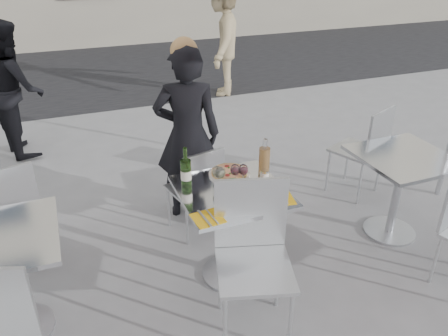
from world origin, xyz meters
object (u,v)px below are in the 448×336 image
object	(u,v)px
chair_near	(253,246)
side_chair_lfar	(9,208)
side_chair_rfar	(367,145)
carafe	(264,161)
woman_diner	(188,135)
sugar_shaker	(264,177)
pedestrian_a	(14,89)
pizza_far	(229,173)
pizza_near	(246,200)
side_table_right	(400,179)
napkin_left	(208,218)
main_table	(232,216)
salad_plate	(233,187)
wine_bottle	(186,172)
wineglass_red_b	(243,170)
napkin_right	(280,198)
wineglass_white_a	(217,172)
pedestrian_b	(222,39)
chair_far	(198,185)
wineglass_red_a	(235,171)
side_table_left	(1,266)
wineglass_white_b	(220,173)

from	to	relation	value
chair_near	side_chair_lfar	size ratio (longest dim) A/B	1.12
side_chair_rfar	carafe	size ratio (longest dim) A/B	3.18
woman_diner	sugar_shaker	xyz separation A→B (m)	(0.27, -0.95, 0.02)
pedestrian_a	pizza_far	size ratio (longest dim) A/B	5.08
pizza_near	side_table_right	bearing A→B (deg)	6.52
chair_near	napkin_left	world-z (taller)	chair_near
main_table	salad_plate	size ratio (longest dim) A/B	3.41
main_table	side_chair_rfar	size ratio (longest dim) A/B	0.81
pedestrian_a	sugar_shaker	xyz separation A→B (m)	(1.73, -2.98, 0.03)
chair_near	wine_bottle	distance (m)	0.71
chair_near	wineglass_red_b	size ratio (longest dim) A/B	6.40
side_table_right	pizza_near	xyz separation A→B (m)	(-1.47, -0.17, 0.22)
napkin_right	napkin_left	bearing A→B (deg)	-164.42
wineglass_red_b	wineglass_white_a	bearing A→B (deg)	167.83
carafe	wineglass_red_b	size ratio (longest dim) A/B	1.84
pedestrian_b	chair_near	bearing A→B (deg)	6.63
chair_far	salad_plate	distance (m)	0.67
pedestrian_b	napkin_right	world-z (taller)	pedestrian_b
side_chair_rfar	pizza_far	distance (m)	1.66
wineglass_red_a	wineglass_red_b	distance (m)	0.06
pedestrian_a	sugar_shaker	size ratio (longest dim) A/B	14.43
pizza_near	wine_bottle	distance (m)	0.47
side_table_left	wineglass_red_a	size ratio (longest dim) A/B	4.76
carafe	wineglass_red_a	xyz separation A→B (m)	(-0.25, -0.04, -0.01)
side_table_left	wineglass_red_b	world-z (taller)	wineglass_red_b
side_chair_lfar	pizza_far	bearing A→B (deg)	147.15
main_table	wine_bottle	bearing A→B (deg)	147.96
pedestrian_b	salad_plate	size ratio (longest dim) A/B	8.14
salad_plate	wineglass_white_a	size ratio (longest dim) A/B	1.40
carafe	side_chair_rfar	bearing A→B (deg)	21.07
side_chair_lfar	pizza_near	xyz separation A→B (m)	(1.52, -0.87, 0.23)
sugar_shaker	napkin_left	world-z (taller)	sugar_shaker
side_table_left	pizza_far	world-z (taller)	pizza_far
wine_bottle	wineglass_white_b	distance (m)	0.24
carafe	wineglass_white_a	world-z (taller)	carafe
chair_far	wine_bottle	size ratio (longest dim) A/B	2.79
side_chair_lfar	side_chair_rfar	world-z (taller)	side_chair_rfar
salad_plate	napkin_left	world-z (taller)	salad_plate
chair_far	pizza_near	world-z (taller)	chair_far
side_chair_lfar	pizza_far	world-z (taller)	side_chair_lfar
side_chair_lfar	chair_near	bearing A→B (deg)	126.24
carafe	napkin_right	distance (m)	0.35
main_table	side_chair_rfar	world-z (taller)	side_chair_rfar
sugar_shaker	carafe	bearing A→B (deg)	64.92
side_table_left	side_chair_rfar	bearing A→B (deg)	11.39
main_table	pizza_near	bearing A→B (deg)	-78.73
main_table	woman_diner	world-z (taller)	woman_diner
chair_near	side_chair_lfar	distance (m)	1.85
pizza_near	side_table_left	bearing A→B (deg)	173.77
woman_diner	sugar_shaker	world-z (taller)	woman_diner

